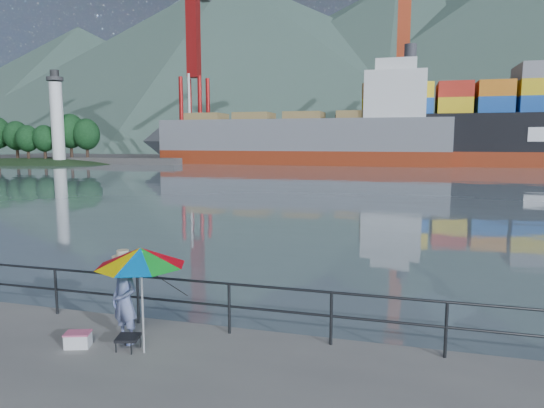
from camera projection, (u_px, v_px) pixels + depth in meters
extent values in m
cube|color=slate|center=(383.00, 153.00, 132.86)|extent=(500.00, 280.00, 0.00)
cube|color=#514F4C|center=(426.00, 159.00, 94.87)|extent=(200.00, 40.00, 0.40)
cylinder|color=#2D3033|center=(95.00, 273.00, 10.18)|extent=(22.00, 0.05, 0.05)
cylinder|color=#2D3033|center=(96.00, 293.00, 10.24)|extent=(22.00, 0.05, 0.05)
cube|color=#2D3033|center=(96.00, 296.00, 10.24)|extent=(22.00, 0.06, 1.00)
cone|color=#385147|center=(81.00, 88.00, 223.62)|extent=(228.80, 228.80, 55.00)
cone|color=#385147|center=(231.00, 62.00, 213.31)|extent=(312.00, 312.00, 75.00)
cone|color=#385147|center=(394.00, 66.00, 200.02)|extent=(282.88, 282.88, 68.00)
ellipsoid|color=#263F1E|center=(34.00, 162.00, 82.47)|extent=(48.00, 26.40, 8.40)
cylinder|color=white|center=(57.00, 123.00, 79.07)|extent=(2.00, 2.00, 13.00)
cylinder|color=#2D2D2D|center=(55.00, 76.00, 78.08)|extent=(1.80, 1.80, 2.00)
cube|color=gray|center=(427.00, 139.00, 93.40)|extent=(6.00, 2.40, 7.80)
cube|color=yellow|center=(463.00, 139.00, 91.68)|extent=(6.00, 2.40, 7.80)
cube|color=#267F3F|center=(500.00, 153.00, 90.30)|extent=(6.00, 2.40, 2.60)
cube|color=#194CA5|center=(539.00, 146.00, 88.41)|extent=(6.00, 2.40, 5.20)
cube|color=#267F3F|center=(427.00, 139.00, 96.27)|extent=(6.00, 2.40, 7.80)
cube|color=gray|center=(462.00, 139.00, 94.55)|extent=(6.00, 2.40, 7.80)
cube|color=#267F3F|center=(497.00, 146.00, 93.00)|extent=(6.00, 2.40, 5.20)
cube|color=red|center=(534.00, 153.00, 91.45)|extent=(6.00, 2.40, 2.60)
imported|color=navy|center=(125.00, 301.00, 8.97)|extent=(0.68, 0.55, 1.63)
cylinder|color=white|center=(142.00, 305.00, 8.53)|extent=(0.04, 0.04, 1.75)
cone|color=#E9CC00|center=(141.00, 257.00, 8.42)|extent=(1.63, 1.63, 0.32)
cube|color=black|center=(128.00, 338.00, 8.73)|extent=(0.48, 0.48, 0.05)
cube|color=#2D3033|center=(128.00, 344.00, 8.74)|extent=(0.33, 0.33, 0.21)
cube|color=silver|center=(78.00, 340.00, 8.87)|extent=(0.50, 0.41, 0.25)
cylinder|color=black|center=(162.00, 320.00, 10.24)|extent=(0.35, 1.86, 1.33)
cube|color=maroon|center=(300.00, 158.00, 79.46)|extent=(46.57, 8.06, 2.50)
cube|color=slate|center=(300.00, 135.00, 78.96)|extent=(46.57, 8.06, 5.00)
cube|color=silver|center=(395.00, 95.00, 74.22)|extent=(9.00, 6.77, 7.00)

